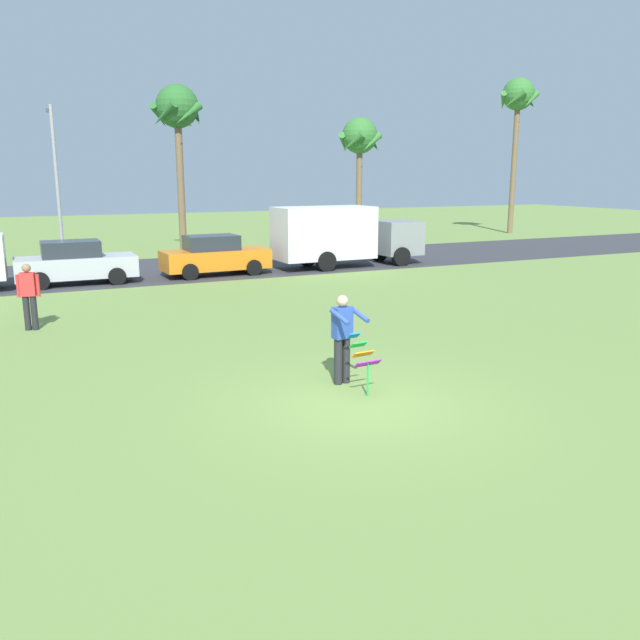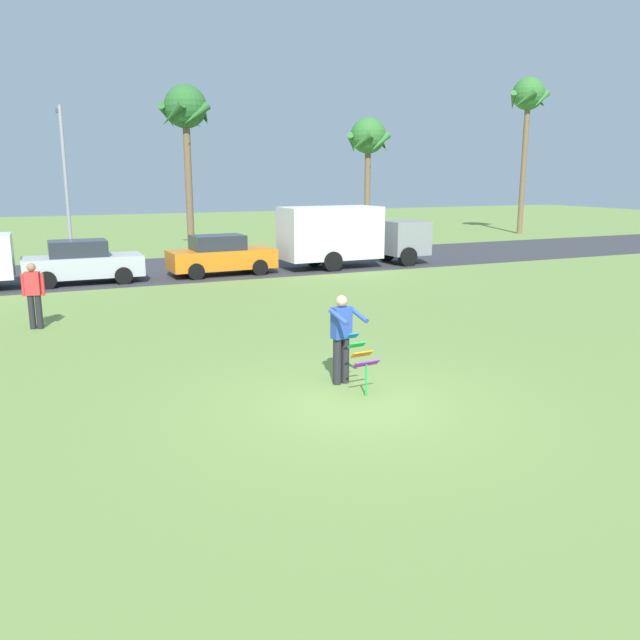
{
  "view_description": "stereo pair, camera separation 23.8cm",
  "coord_description": "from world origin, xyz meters",
  "px_view_note": "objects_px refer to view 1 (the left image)",
  "views": [
    {
      "loc": [
        -5.2,
        -9.54,
        3.93
      ],
      "look_at": [
        0.24,
        2.15,
        1.05
      ],
      "focal_mm": 36.48,
      "sensor_mm": 36.0,
      "label": 1
    },
    {
      "loc": [
        -4.98,
        -9.64,
        3.93
      ],
      "look_at": [
        0.24,
        2.15,
        1.05
      ],
      "focal_mm": 36.48,
      "sensor_mm": 36.0,
      "label": 2
    }
  ],
  "objects_px": {
    "parked_truck_grey_van": "(341,235)",
    "palm_tree_far_left": "(518,102)",
    "parked_car_orange": "(215,256)",
    "palm_tree_right_near": "(177,114)",
    "person_walker_near": "(29,295)",
    "palm_tree_centre_far": "(360,140)",
    "parked_car_silver": "(75,263)",
    "person_kite_flyer": "(343,336)",
    "kite_held": "(363,356)",
    "streetlight_pole": "(56,174)"
  },
  "relations": [
    {
      "from": "parked_truck_grey_van",
      "to": "palm_tree_far_left",
      "type": "bearing_deg",
      "value": 29.19
    },
    {
      "from": "palm_tree_far_left",
      "to": "parked_car_orange",
      "type": "bearing_deg",
      "value": -156.89
    },
    {
      "from": "streetlight_pole",
      "to": "parked_car_silver",
      "type": "bearing_deg",
      "value": -90.27
    },
    {
      "from": "person_kite_flyer",
      "to": "person_walker_near",
      "type": "height_order",
      "value": "same"
    },
    {
      "from": "person_kite_flyer",
      "to": "palm_tree_far_left",
      "type": "height_order",
      "value": "palm_tree_far_left"
    },
    {
      "from": "palm_tree_centre_far",
      "to": "palm_tree_far_left",
      "type": "distance_m",
      "value": 12.32
    },
    {
      "from": "person_kite_flyer",
      "to": "palm_tree_far_left",
      "type": "relative_size",
      "value": 0.17
    },
    {
      "from": "parked_car_silver",
      "to": "parked_car_orange",
      "type": "distance_m",
      "value": 5.25
    },
    {
      "from": "palm_tree_far_left",
      "to": "streetlight_pole",
      "type": "xyz_separation_m",
      "value": [
        -29.11,
        -2.83,
        -4.66
      ]
    },
    {
      "from": "person_kite_flyer",
      "to": "parked_car_orange",
      "type": "xyz_separation_m",
      "value": [
        1.66,
        14.57,
        -0.18
      ]
    },
    {
      "from": "parked_car_orange",
      "to": "streetlight_pole",
      "type": "bearing_deg",
      "value": 125.3
    },
    {
      "from": "palm_tree_right_near",
      "to": "palm_tree_far_left",
      "type": "xyz_separation_m",
      "value": [
        23.26,
        2.18,
        1.77
      ]
    },
    {
      "from": "palm_tree_right_near",
      "to": "kite_held",
      "type": "bearing_deg",
      "value": -95.45
    },
    {
      "from": "parked_car_silver",
      "to": "person_walker_near",
      "type": "distance_m",
      "value": 7.41
    },
    {
      "from": "parked_truck_grey_van",
      "to": "palm_tree_right_near",
      "type": "xyz_separation_m",
      "value": [
        -5.02,
        8.01,
        5.48
      ]
    },
    {
      "from": "palm_tree_centre_far",
      "to": "kite_held",
      "type": "bearing_deg",
      "value": -118.12
    },
    {
      "from": "parked_car_silver",
      "to": "palm_tree_right_near",
      "type": "height_order",
      "value": "palm_tree_right_near"
    },
    {
      "from": "person_kite_flyer",
      "to": "parked_car_orange",
      "type": "distance_m",
      "value": 14.67
    },
    {
      "from": "parked_car_orange",
      "to": "palm_tree_centre_far",
      "type": "bearing_deg",
      "value": 39.95
    },
    {
      "from": "kite_held",
      "to": "parked_car_orange",
      "type": "relative_size",
      "value": 0.26
    },
    {
      "from": "parked_car_silver",
      "to": "palm_tree_far_left",
      "type": "relative_size",
      "value": 0.41
    },
    {
      "from": "person_walker_near",
      "to": "parked_car_silver",
      "type": "bearing_deg",
      "value": 76.64
    },
    {
      "from": "palm_tree_right_near",
      "to": "palm_tree_far_left",
      "type": "height_order",
      "value": "palm_tree_far_left"
    },
    {
      "from": "kite_held",
      "to": "person_walker_near",
      "type": "xyz_separation_m",
      "value": [
        -5.38,
        8.04,
        0.21
      ]
    },
    {
      "from": "streetlight_pole",
      "to": "person_walker_near",
      "type": "distance_m",
      "value": 14.99
    },
    {
      "from": "person_walker_near",
      "to": "parked_truck_grey_van",
      "type": "bearing_deg",
      "value": 29.74
    },
    {
      "from": "parked_car_orange",
      "to": "streetlight_pole",
      "type": "height_order",
      "value": "streetlight_pole"
    },
    {
      "from": "palm_tree_right_near",
      "to": "palm_tree_centre_far",
      "type": "bearing_deg",
      "value": 9.76
    },
    {
      "from": "kite_held",
      "to": "parked_car_silver",
      "type": "distance_m",
      "value": 15.68
    },
    {
      "from": "kite_held",
      "to": "streetlight_pole",
      "type": "bearing_deg",
      "value": 99.12
    },
    {
      "from": "palm_tree_centre_far",
      "to": "palm_tree_far_left",
      "type": "height_order",
      "value": "palm_tree_far_left"
    },
    {
      "from": "person_kite_flyer",
      "to": "parked_truck_grey_van",
      "type": "xyz_separation_m",
      "value": [
        7.31,
        14.58,
        0.46
      ]
    },
    {
      "from": "parked_truck_grey_van",
      "to": "palm_tree_centre_far",
      "type": "distance_m",
      "value": 12.58
    },
    {
      "from": "kite_held",
      "to": "streetlight_pole",
      "type": "xyz_separation_m",
      "value": [
        -3.63,
        22.61,
        3.28
      ]
    },
    {
      "from": "kite_held",
      "to": "palm_tree_far_left",
      "type": "distance_m",
      "value": 36.87
    },
    {
      "from": "person_kite_flyer",
      "to": "parked_truck_grey_van",
      "type": "relative_size",
      "value": 0.26
    },
    {
      "from": "person_walker_near",
      "to": "palm_tree_right_near",
      "type": "bearing_deg",
      "value": 63.48
    },
    {
      "from": "person_walker_near",
      "to": "palm_tree_far_left",
      "type": "bearing_deg",
      "value": 29.42
    },
    {
      "from": "parked_car_orange",
      "to": "parked_truck_grey_van",
      "type": "xyz_separation_m",
      "value": [
        5.65,
        0.0,
        0.64
      ]
    },
    {
      "from": "parked_truck_grey_van",
      "to": "palm_tree_far_left",
      "type": "height_order",
      "value": "palm_tree_far_left"
    },
    {
      "from": "person_kite_flyer",
      "to": "palm_tree_far_left",
      "type": "distance_m",
      "value": 36.41
    },
    {
      "from": "palm_tree_far_left",
      "to": "person_walker_near",
      "type": "bearing_deg",
      "value": -150.58
    },
    {
      "from": "parked_car_orange",
      "to": "palm_tree_right_near",
      "type": "bearing_deg",
      "value": 85.5
    },
    {
      "from": "person_kite_flyer",
      "to": "parked_car_silver",
      "type": "relative_size",
      "value": 0.41
    },
    {
      "from": "person_kite_flyer",
      "to": "streetlight_pole",
      "type": "relative_size",
      "value": 0.25
    },
    {
      "from": "palm_tree_right_near",
      "to": "palm_tree_centre_far",
      "type": "relative_size",
      "value": 1.14
    },
    {
      "from": "parked_car_silver",
      "to": "palm_tree_right_near",
      "type": "relative_size",
      "value": 0.51
    },
    {
      "from": "kite_held",
      "to": "palm_tree_far_left",
      "type": "height_order",
      "value": "palm_tree_far_left"
    },
    {
      "from": "parked_truck_grey_van",
      "to": "person_kite_flyer",
      "type": "bearing_deg",
      "value": -116.63
    },
    {
      "from": "palm_tree_far_left",
      "to": "streetlight_pole",
      "type": "distance_m",
      "value": 29.62
    }
  ]
}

